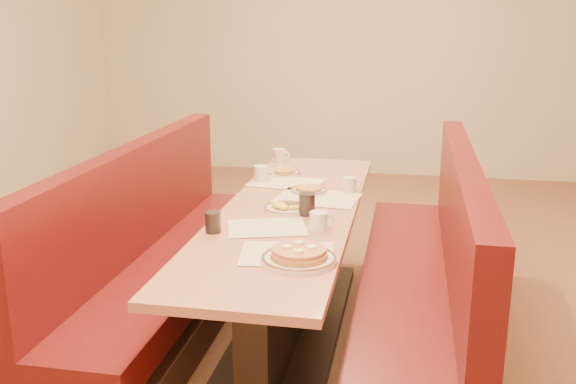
% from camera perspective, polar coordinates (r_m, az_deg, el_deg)
% --- Properties ---
extents(ground, '(8.00, 8.00, 0.00)m').
position_cam_1_polar(ground, '(3.70, 0.11, -12.67)').
color(ground, '#9E6647').
rests_on(ground, ground).
extents(diner_table, '(0.70, 2.50, 0.75)m').
position_cam_1_polar(diner_table, '(3.54, 0.11, -7.31)').
color(diner_table, black).
rests_on(diner_table, ground).
extents(booth_left, '(0.55, 2.50, 1.05)m').
position_cam_1_polar(booth_left, '(3.74, -11.06, -6.54)').
color(booth_left, '#4C3326').
rests_on(booth_left, ground).
extents(booth_right, '(0.55, 2.50, 1.05)m').
position_cam_1_polar(booth_right, '(3.49, 12.13, -8.22)').
color(booth_right, '#4C3326').
rests_on(booth_right, ground).
extents(placemat_near_left, '(0.44, 0.38, 0.00)m').
position_cam_1_polar(placemat_near_left, '(3.09, -1.87, -3.17)').
color(placemat_near_left, beige).
rests_on(placemat_near_left, diner_table).
extents(placemat_near_right, '(0.44, 0.36, 0.00)m').
position_cam_1_polar(placemat_near_right, '(2.76, -0.06, -5.49)').
color(placemat_near_right, beige).
rests_on(placemat_near_right, diner_table).
extents(placemat_far_left, '(0.46, 0.38, 0.00)m').
position_cam_1_polar(placemat_far_left, '(3.92, -0.18, 0.84)').
color(placemat_far_left, beige).
rests_on(placemat_far_left, diner_table).
extents(placemat_far_right, '(0.49, 0.39, 0.00)m').
position_cam_1_polar(placemat_far_right, '(3.60, 2.65, -0.52)').
color(placemat_far_right, beige).
rests_on(placemat_far_right, diner_table).
extents(pancake_plate, '(0.32, 0.32, 0.07)m').
position_cam_1_polar(pancake_plate, '(2.67, 0.99, -5.75)').
color(pancake_plate, silver).
rests_on(pancake_plate, diner_table).
extents(eggs_plate, '(0.24, 0.24, 0.05)m').
position_cam_1_polar(eggs_plate, '(3.37, -0.16, -1.40)').
color(eggs_plate, silver).
rests_on(eggs_plate, diner_table).
extents(extra_plate_mid, '(0.22, 0.22, 0.04)m').
position_cam_1_polar(extra_plate_mid, '(3.71, 1.84, 0.17)').
color(extra_plate_mid, silver).
rests_on(extra_plate_mid, diner_table).
extents(extra_plate_far, '(0.22, 0.22, 0.05)m').
position_cam_1_polar(extra_plate_far, '(4.14, -0.40, 1.79)').
color(extra_plate_far, silver).
rests_on(extra_plate_far, diner_table).
extents(coffee_mug_a, '(0.12, 0.09, 0.09)m').
position_cam_1_polar(coffee_mug_a, '(3.05, 2.79, -2.60)').
color(coffee_mug_a, silver).
rests_on(coffee_mug_a, diner_table).
extents(coffee_mug_b, '(0.13, 0.09, 0.10)m').
position_cam_1_polar(coffee_mug_b, '(3.96, -2.34, 1.68)').
color(coffee_mug_b, silver).
rests_on(coffee_mug_b, diner_table).
extents(coffee_mug_c, '(0.11, 0.08, 0.09)m').
position_cam_1_polar(coffee_mug_c, '(3.74, 5.53, 0.69)').
color(coffee_mug_c, silver).
rests_on(coffee_mug_c, diner_table).
extents(coffee_mug_d, '(0.12, 0.09, 0.09)m').
position_cam_1_polar(coffee_mug_d, '(4.49, -0.72, 3.29)').
color(coffee_mug_d, silver).
rests_on(coffee_mug_d, diner_table).
extents(soda_tumbler_near, '(0.07, 0.07, 0.10)m').
position_cam_1_polar(soda_tumbler_near, '(3.04, -6.69, -2.67)').
color(soda_tumbler_near, black).
rests_on(soda_tumbler_near, diner_table).
extents(soda_tumbler_mid, '(0.08, 0.08, 0.11)m').
position_cam_1_polar(soda_tumbler_mid, '(3.28, 1.70, -1.10)').
color(soda_tumbler_mid, black).
rests_on(soda_tumbler_mid, diner_table).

